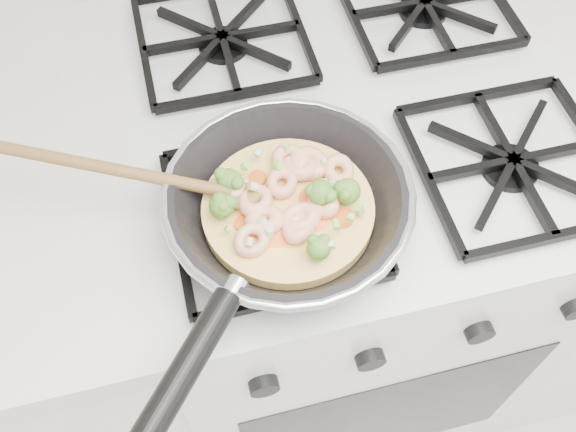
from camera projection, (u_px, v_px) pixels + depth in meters
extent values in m
cube|color=silver|center=(335.00, 267.00, 1.23)|extent=(0.60, 0.60, 0.90)
cube|color=black|center=(386.00, 421.00, 1.07)|extent=(0.48, 0.00, 0.40)
cube|color=black|center=(357.00, 99.00, 0.84)|extent=(0.56, 0.56, 0.02)
torus|color=silver|center=(288.00, 194.00, 0.68)|extent=(0.27, 0.27, 0.01)
cylinder|color=black|center=(175.00, 386.00, 0.57)|extent=(0.15, 0.17, 0.03)
cylinder|color=#FED56E|center=(288.00, 210.00, 0.71)|extent=(0.19, 0.19, 0.02)
ellipsoid|color=brown|center=(242.00, 196.00, 0.70)|extent=(0.05, 0.05, 0.01)
cylinder|color=brown|center=(109.00, 168.00, 0.69)|extent=(0.25, 0.11, 0.06)
torus|color=#F2B38F|center=(309.00, 164.00, 0.72)|extent=(0.07, 0.07, 0.03)
torus|color=#F2B38F|center=(323.00, 203.00, 0.69)|extent=(0.05, 0.05, 0.03)
torus|color=#F2B38F|center=(299.00, 168.00, 0.72)|extent=(0.06, 0.06, 0.03)
torus|color=#F2B38F|center=(227.00, 190.00, 0.70)|extent=(0.06, 0.06, 0.03)
torus|color=#F2B38F|center=(252.00, 240.00, 0.67)|extent=(0.06, 0.06, 0.03)
torus|color=#F2B38F|center=(298.00, 228.00, 0.67)|extent=(0.06, 0.06, 0.02)
torus|color=#F2B38F|center=(300.00, 219.00, 0.68)|extent=(0.05, 0.05, 0.02)
torus|color=#F2B38F|center=(265.00, 221.00, 0.68)|extent=(0.05, 0.05, 0.02)
torus|color=#F2B38F|center=(339.00, 170.00, 0.72)|extent=(0.05, 0.05, 0.02)
torus|color=#F2B38F|center=(255.00, 201.00, 0.69)|extent=(0.06, 0.06, 0.02)
torus|color=#F2B38F|center=(282.00, 183.00, 0.71)|extent=(0.05, 0.05, 0.02)
torus|color=#F2B38F|center=(290.00, 160.00, 0.72)|extent=(0.06, 0.06, 0.03)
ellipsoid|color=#5B8F2E|center=(222.00, 206.00, 0.68)|extent=(0.04, 0.04, 0.03)
ellipsoid|color=#5B8F2E|center=(228.00, 180.00, 0.70)|extent=(0.03, 0.03, 0.03)
ellipsoid|color=#5B8F2E|center=(348.00, 191.00, 0.69)|extent=(0.04, 0.04, 0.03)
ellipsoid|color=#5B8F2E|center=(319.00, 248.00, 0.65)|extent=(0.03, 0.03, 0.03)
ellipsoid|color=#5B8F2E|center=(320.00, 192.00, 0.69)|extent=(0.04, 0.04, 0.03)
ellipsoid|color=#5B8F2E|center=(232.00, 181.00, 0.70)|extent=(0.03, 0.03, 0.02)
cylinder|color=orange|center=(257.00, 178.00, 0.72)|extent=(0.03, 0.03, 0.01)
cylinder|color=orange|center=(343.00, 218.00, 0.69)|extent=(0.03, 0.03, 0.01)
cylinder|color=orange|center=(245.00, 223.00, 0.69)|extent=(0.03, 0.03, 0.01)
cylinder|color=orange|center=(280.00, 221.00, 0.69)|extent=(0.03, 0.03, 0.01)
cylinder|color=orange|center=(326.00, 194.00, 0.71)|extent=(0.03, 0.03, 0.01)
cylinder|color=orange|center=(318.00, 220.00, 0.69)|extent=(0.04, 0.04, 0.01)
cylinder|color=orange|center=(248.00, 231.00, 0.68)|extent=(0.02, 0.02, 0.01)
cylinder|color=orange|center=(293.00, 233.00, 0.68)|extent=(0.04, 0.04, 0.01)
cylinder|color=orange|center=(301.00, 166.00, 0.73)|extent=(0.04, 0.04, 0.01)
cylinder|color=orange|center=(277.00, 239.00, 0.68)|extent=(0.03, 0.03, 0.01)
cylinder|color=orange|center=(315.00, 221.00, 0.69)|extent=(0.03, 0.03, 0.01)
cylinder|color=orange|center=(311.00, 198.00, 0.71)|extent=(0.04, 0.04, 0.00)
cylinder|color=#BAD194|center=(253.00, 186.00, 0.69)|extent=(0.01, 0.01, 0.01)
cylinder|color=#8ECA51|center=(350.00, 218.00, 0.67)|extent=(0.01, 0.01, 0.01)
cylinder|color=#BAD194|center=(324.00, 162.00, 0.71)|extent=(0.01, 0.01, 0.01)
cylinder|color=#BAD194|center=(227.00, 172.00, 0.71)|extent=(0.01, 0.01, 0.01)
cylinder|color=#8ECA51|center=(225.00, 210.00, 0.68)|extent=(0.01, 0.01, 0.01)
cylinder|color=#BAD194|center=(269.00, 232.00, 0.66)|extent=(0.01, 0.01, 0.01)
cylinder|color=#8ECA51|center=(344.00, 195.00, 0.69)|extent=(0.01, 0.01, 0.01)
cylinder|color=#BAD194|center=(332.00, 185.00, 0.69)|extent=(0.01, 0.01, 0.01)
cylinder|color=#BAD194|center=(331.00, 245.00, 0.65)|extent=(0.01, 0.01, 0.01)
cylinder|color=#8ECA51|center=(325.00, 251.00, 0.65)|extent=(0.01, 0.01, 0.01)
cylinder|color=#8ECA51|center=(228.00, 229.00, 0.67)|extent=(0.01, 0.01, 0.01)
cylinder|color=#8ECA51|center=(323.00, 182.00, 0.69)|extent=(0.01, 0.01, 0.01)
cylinder|color=#8ECA51|center=(286.00, 146.00, 0.72)|extent=(0.01, 0.01, 0.01)
cylinder|color=#8ECA51|center=(359.00, 210.00, 0.68)|extent=(0.01, 0.01, 0.01)
cylinder|color=#BAD194|center=(263.00, 222.00, 0.67)|extent=(0.01, 0.01, 0.01)
cylinder|color=#BAD194|center=(249.00, 242.00, 0.65)|extent=(0.01, 0.01, 0.01)
cylinder|color=#BAD194|center=(258.00, 153.00, 0.72)|extent=(0.01, 0.01, 0.01)
cylinder|color=#8ECA51|center=(336.00, 225.00, 0.66)|extent=(0.01, 0.01, 0.01)
cylinder|color=#8ECA51|center=(278.00, 165.00, 0.71)|extent=(0.01, 0.01, 0.01)
cylinder|color=#8ECA51|center=(221.00, 209.00, 0.68)|extent=(0.01, 0.01, 0.01)
cylinder|color=#8ECA51|center=(245.00, 166.00, 0.70)|extent=(0.01, 0.01, 0.01)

